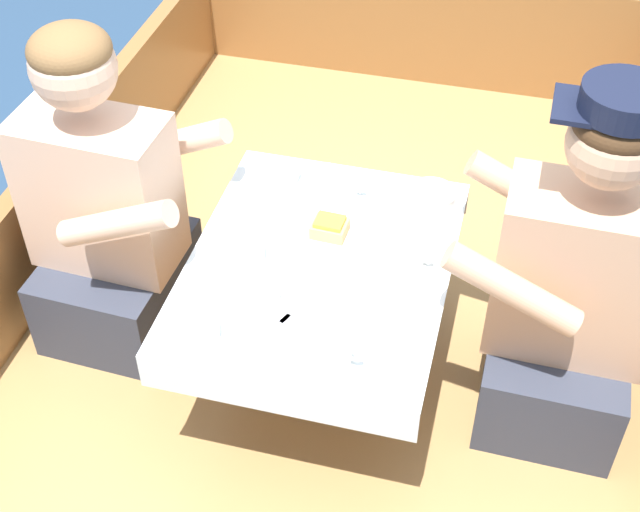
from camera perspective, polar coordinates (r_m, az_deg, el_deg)
The scene contains 21 objects.
ground_plane at distance 2.96m, azimuth 0.70°, elevation -9.79°, with size 60.00×60.00×0.00m, color navy.
boat_deck at distance 2.82m, azimuth 0.73°, elevation -7.61°, with size 1.92×3.11×0.35m, color #A87F4C.
gunwale_port at distance 2.85m, azimuth -17.72°, elevation 1.22°, with size 0.06×3.11×0.40m, color #936033.
bow_coaming at distance 3.75m, azimuth 6.59°, elevation 14.31°, with size 1.80×0.06×0.46m, color #936033.
cockpit_table at distance 2.31m, azimuth 0.00°, elevation -1.19°, with size 0.66×0.83×0.44m.
person_port at distance 2.54m, azimuth -13.50°, elevation 2.48°, with size 0.54×0.46×0.98m.
person_starboard at distance 2.31m, azimuth 15.72°, elevation -2.47°, with size 0.53×0.45×1.02m.
plate_sandwich at distance 2.35m, azimuth 0.59°, elevation 1.35°, with size 0.19×0.19×0.01m.
plate_bread at distance 2.14m, azimuth 3.09°, elevation -3.78°, with size 0.16×0.16×0.01m.
sandwich at distance 2.33m, azimuth 0.59°, elevation 1.86°, with size 0.09×0.08×0.05m.
bowl_port_near at distance 2.28m, azimuth -5.22°, elevation 0.34°, with size 0.13×0.13×0.04m.
bowl_starboard_near at distance 2.10m, azimuth -7.99°, elevation -4.65°, with size 0.11×0.11×0.04m.
bowl_center_far at distance 2.46m, azimuth 7.15°, elevation 3.82°, with size 0.13×0.13×0.04m.
bowl_port_far at distance 2.16m, azimuth -4.14°, elevation -2.60°, with size 0.11×0.11×0.04m.
coffee_cup_port at distance 2.47m, azimuth 1.64°, elevation 4.54°, with size 0.09×0.07×0.05m.
coffee_cup_starboard at distance 2.02m, azimuth 0.99°, elevation -6.18°, with size 0.10×0.08×0.07m.
coffee_cup_center at distance 2.26m, azimuth 5.81°, elevation 0.04°, with size 0.10×0.07×0.06m.
tin_can at distance 2.53m, azimuth -2.10°, elevation 5.42°, with size 0.07×0.07×0.05m.
utensil_knife_port at distance 2.58m, azimuth -1.17°, elevation 5.69°, with size 0.16×0.08×0.00m.
utensil_knife_starboard at distance 2.23m, azimuth -6.59°, elevation -1.76°, with size 0.09×0.16×0.00m.
utensil_fork_port at distance 2.11m, azimuth -3.12°, elevation -4.83°, with size 0.08×0.17×0.00m.
Camera 1 is at (0.42, -1.76, 2.34)m, focal length 50.00 mm.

